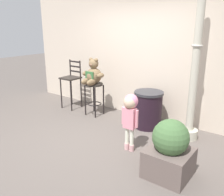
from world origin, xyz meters
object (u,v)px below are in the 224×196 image
(child_walking, at_px, (130,110))
(trash_bin, at_px, (148,109))
(planter_with_shrub, at_px, (170,151))
(bar_chair_empty, at_px, (71,81))
(lamppost, at_px, (194,77))
(bar_stool_with_teddy, at_px, (94,92))
(teddy_bear, at_px, (93,74))

(child_walking, xyz_separation_m, trash_bin, (-0.23, 1.05, -0.33))
(child_walking, relative_size, planter_with_shrub, 1.17)
(bar_chair_empty, bearing_deg, lamppost, 0.69)
(planter_with_shrub, bearing_deg, bar_stool_with_teddy, 153.20)
(bar_stool_with_teddy, height_order, trash_bin, trash_bin)
(bar_chair_empty, relative_size, planter_with_shrub, 1.43)
(teddy_bear, distance_m, trash_bin, 1.48)
(trash_bin, xyz_separation_m, lamppost, (0.87, -0.02, 0.80))
(teddy_bear, xyz_separation_m, child_walking, (1.58, -0.91, -0.25))
(teddy_bear, distance_m, child_walking, 1.84)
(teddy_bear, bearing_deg, bar_chair_empty, 174.01)
(child_walking, bearing_deg, planter_with_shrub, 175.41)
(bar_stool_with_teddy, xyz_separation_m, planter_with_shrub, (2.41, -1.22, -0.16))
(lamppost, distance_m, bar_chair_empty, 3.05)
(teddy_bear, relative_size, planter_with_shrub, 0.69)
(trash_bin, distance_m, lamppost, 1.18)
(bar_stool_with_teddy, height_order, bar_chair_empty, bar_chair_empty)
(child_walking, distance_m, trash_bin, 1.12)
(lamppost, xyz_separation_m, planter_with_shrub, (0.19, -1.31, -0.79))
(bar_stool_with_teddy, height_order, lamppost, lamppost)
(bar_chair_empty, height_order, planter_with_shrub, bar_chair_empty)
(trash_bin, bearing_deg, child_walking, -77.58)
(child_walking, bearing_deg, trash_bin, -63.49)
(bar_stool_with_teddy, xyz_separation_m, trash_bin, (1.35, 0.11, -0.16))
(lamppost, bearing_deg, trash_bin, 178.56)
(bar_stool_with_teddy, bearing_deg, child_walking, -30.65)
(bar_stool_with_teddy, distance_m, trash_bin, 1.36)
(child_walking, xyz_separation_m, planter_with_shrub, (0.83, -0.28, -0.33))
(planter_with_shrub, bearing_deg, child_walking, 161.32)
(child_walking, bearing_deg, bar_stool_with_teddy, -16.56)
(teddy_bear, xyz_separation_m, lamppost, (2.22, 0.12, 0.21))
(bar_stool_with_teddy, height_order, planter_with_shrub, planter_with_shrub)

